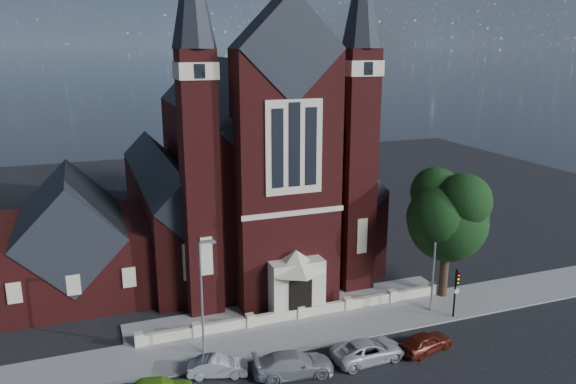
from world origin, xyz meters
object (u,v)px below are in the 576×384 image
Objects in this scene: church at (240,170)px; parish_hall at (72,245)px; street_lamp_right at (435,256)px; traffic_signal at (456,287)px; car_silver_b at (294,364)px; car_silver_a at (218,366)px; car_white_suv at (368,350)px; street_tree at (451,217)px; street_lamp_left at (203,291)px; car_dark_red at (425,342)px.

parish_hall is (-16.00, -4.94, -4.17)m from church.
street_lamp_right reaches higher than traffic_signal.
car_silver_b is (-14.19, -2.78, -1.84)m from traffic_signal.
car_white_suv reaches higher than car_silver_a.
car_white_suv is at bearing -149.56° from street_tree.
street_lamp_right reaches higher than car_silver_a.
street_lamp_left reaches higher than car_dark_red.
traffic_signal is 9.56m from car_white_suv.
church is 4.31× the size of street_lamp_right.
street_lamp_right is (10.09, -18.94, -3.59)m from church.
street_lamp_right is 2.02× the size of traffic_signal.
street_tree is 2.67× the size of traffic_signal.
car_white_suv is (9.99, -4.47, -3.90)m from street_lamp_left.
street_lamp_left is (-7.91, -18.94, -3.59)m from church.
street_tree reaches higher than car_white_suv.
car_white_suv is (2.08, -23.41, -7.49)m from church.
street_tree is at bearing -58.01° from car_dark_red.
street_lamp_right is 2.14× the size of car_silver_a.
parish_hall reaches higher than street_lamp_right.
car_silver_b is at bearing 73.01° from car_dark_red.
street_lamp_left is 1.57× the size of car_silver_b.
car_dark_red is at bearing -128.43° from street_lamp_right.
car_silver_a is 0.73× the size of car_silver_b.
street_lamp_right is 7.33m from car_dark_red.
car_dark_red is at bearing -84.55° from car_silver_b.
street_tree is 2.13× the size of car_white_suv.
church reaches higher than car_silver_b.
street_lamp_right is at bearing -65.15° from car_silver_a.
street_tree is (12.60, -17.23, -1.23)m from church.
car_dark_red is (13.93, -2.13, 0.07)m from car_silver_a.
car_silver_b is at bearing -97.79° from church.
street_tree reaches higher than car_silver_b.
church is at bearing 118.20° from traffic_signal.
church reaches higher than car_dark_red.
street_tree reaches higher than parish_hall.
car_dark_red is (22.23, -18.86, -3.32)m from parish_hall.
traffic_signal is 14.58m from car_silver_b.
car_silver_a is (-7.70, -21.68, -7.56)m from church.
car_white_suv is at bearing 70.68° from car_dark_red.
street_tree is 3.84m from street_lamp_right.
church is 17.26m from parish_hall.
car_silver_a is (-18.70, -1.16, -1.96)m from traffic_signal.
street_lamp_right is 1.57× the size of car_silver_b.
church reaches higher than car_white_suv.
street_lamp_left reaches higher than car_silver_b.
car_white_suv is (5.27, -0.11, -0.05)m from car_silver_b.
parish_hall is 31.20m from traffic_signal.
street_lamp_right is (18.00, 0.00, 0.00)m from street_lamp_left.
church is 23.94m from traffic_signal.
street_lamp_left is at bearing 55.80° from car_silver_b.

